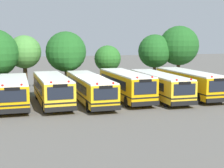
% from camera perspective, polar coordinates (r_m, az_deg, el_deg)
% --- Properties ---
extents(ground_plane, '(160.00, 160.00, 0.00)m').
position_cam_1_polar(ground_plane, '(30.53, -3.78, -3.13)').
color(ground_plane, '#595651').
extents(school_bus_1, '(2.59, 9.43, 2.54)m').
position_cam_1_polar(school_bus_1, '(29.74, -16.94, -1.14)').
color(school_bus_1, '#EAA80C').
rests_on(school_bus_1, ground_plane).
extents(school_bus_2, '(2.74, 9.72, 2.68)m').
position_cam_1_polar(school_bus_2, '(29.66, -10.47, -0.81)').
color(school_bus_2, yellow).
rests_on(school_bus_2, ground_plane).
extents(school_bus_3, '(2.51, 11.59, 2.54)m').
position_cam_1_polar(school_bus_3, '(30.42, -4.04, -0.61)').
color(school_bus_3, yellow).
rests_on(school_bus_3, ground_plane).
extents(school_bus_4, '(2.69, 9.71, 2.79)m').
position_cam_1_polar(school_bus_4, '(31.27, 2.40, -0.13)').
color(school_bus_4, '#EAA80C').
rests_on(school_bus_4, ground_plane).
extents(school_bus_5, '(2.65, 10.78, 2.57)m').
position_cam_1_polar(school_bus_5, '(32.30, 8.22, -0.14)').
color(school_bus_5, yellow).
rests_on(school_bus_5, ground_plane).
extents(school_bus_6, '(2.64, 10.71, 2.68)m').
position_cam_1_polar(school_bus_6, '(34.25, 13.33, 0.28)').
color(school_bus_6, '#EAA80C').
rests_on(school_bus_6, ground_plane).
extents(tree_2, '(3.72, 3.72, 6.25)m').
position_cam_1_polar(tree_2, '(37.92, -14.94, 5.52)').
color(tree_2, '#4C3823').
rests_on(tree_2, ground_plane).
extents(tree_3, '(4.54, 4.54, 6.69)m').
position_cam_1_polar(tree_3, '(36.86, -8.14, 5.72)').
color(tree_3, '#4C3823').
rests_on(tree_3, ground_plane).
extents(tree_4, '(3.21, 3.21, 5.07)m').
position_cam_1_polar(tree_4, '(39.42, -0.64, 4.43)').
color(tree_4, '#4C3823').
rests_on(tree_4, ground_plane).
extents(tree_5, '(4.21, 4.21, 6.41)m').
position_cam_1_polar(tree_5, '(41.65, 7.46, 5.70)').
color(tree_5, '#4C3823').
rests_on(tree_5, ground_plane).
extents(tree_6, '(5.02, 5.02, 7.49)m').
position_cam_1_polar(tree_6, '(42.50, 11.85, 6.72)').
color(tree_6, '#4C3823').
rests_on(tree_6, ground_plane).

